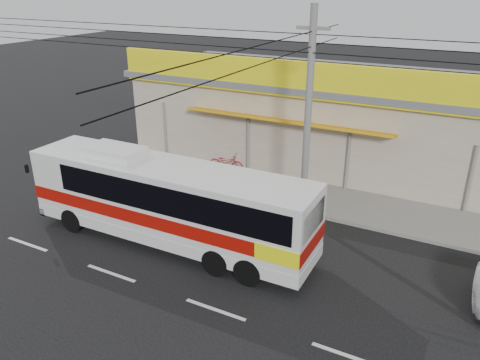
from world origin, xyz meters
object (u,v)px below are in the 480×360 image
Objects in this scene: motorbike_dark at (106,157)px; utility_pole at (312,46)px; coach_bus at (172,199)px; motorbike_red at (226,162)px.

utility_pole reaches higher than motorbike_dark.
coach_bus is 7.04m from motorbike_red.
utility_pole is at bearing -126.03° from motorbike_red.
motorbike_dark is 0.04× the size of utility_pole.
coach_bus is 7.30× the size of motorbike_dark.
motorbike_red is (-1.58, 6.75, -1.18)m from coach_bus.
motorbike_dark is (-7.45, 4.62, -1.20)m from coach_bus.
utility_pole is (10.89, -0.50, 6.18)m from motorbike_dark.
coach_bus is 0.32× the size of utility_pole.
motorbike_red is at bearing -42.42° from motorbike_dark.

